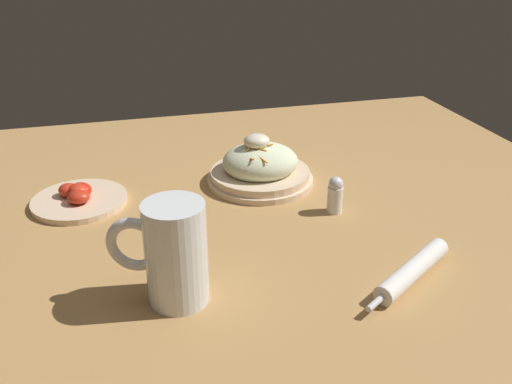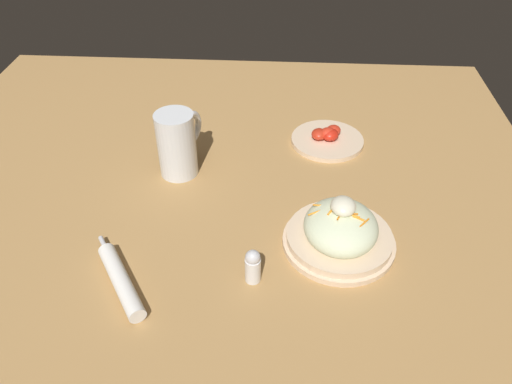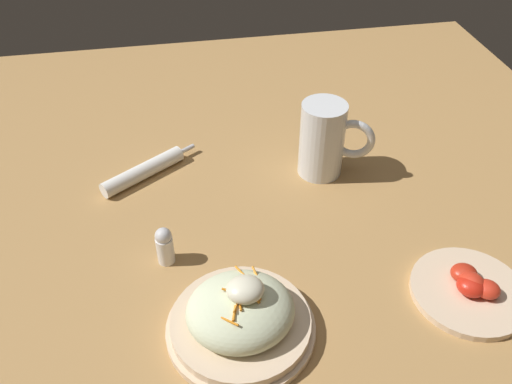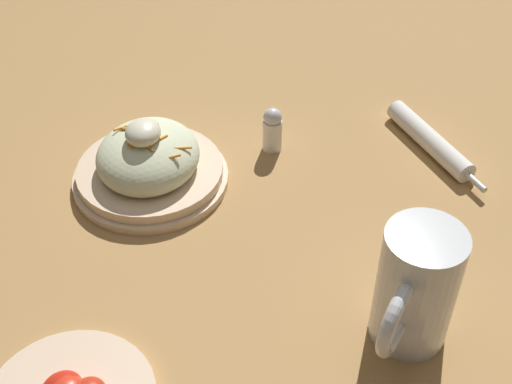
% 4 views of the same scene
% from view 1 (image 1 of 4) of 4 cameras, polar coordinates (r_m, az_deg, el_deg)
% --- Properties ---
extents(ground_plane, '(1.43, 1.43, 0.00)m').
position_cam_1_polar(ground_plane, '(0.87, -0.41, -6.18)').
color(ground_plane, '#B2844C').
extents(salad_plate, '(0.21, 0.21, 0.10)m').
position_cam_1_polar(salad_plate, '(1.09, 0.43, 2.56)').
color(salad_plate, beige).
rests_on(salad_plate, ground_plane).
extents(beer_mug, '(0.13, 0.09, 0.15)m').
position_cam_1_polar(beer_mug, '(0.75, -8.45, -6.85)').
color(beer_mug, white).
rests_on(beer_mug, ground_plane).
extents(napkin_roll, '(0.18, 0.13, 0.03)m').
position_cam_1_polar(napkin_roll, '(0.83, 15.83, -7.82)').
color(napkin_roll, white).
rests_on(napkin_roll, ground_plane).
extents(tomato_plate, '(0.17, 0.17, 0.04)m').
position_cam_1_polar(tomato_plate, '(1.07, -17.85, -0.60)').
color(tomato_plate, beige).
rests_on(tomato_plate, ground_plane).
extents(salt_shaker, '(0.03, 0.03, 0.07)m').
position_cam_1_polar(salt_shaker, '(0.99, 8.18, -0.26)').
color(salt_shaker, white).
rests_on(salt_shaker, ground_plane).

